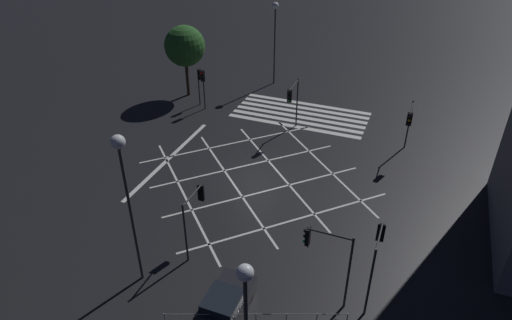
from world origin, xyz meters
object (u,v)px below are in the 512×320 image
object	(u,v)px
traffic_light_median_north	(195,207)
traffic_light_nw_cross	(377,251)
traffic_light_nw_main	(326,251)
street_tree_near	(185,46)
traffic_light_se_main	(199,79)
traffic_light_se_cross	(203,82)
traffic_light_median_south	(293,97)
street_lamp_far	(123,172)
street_lamp_west	(246,313)
street_lamp_east	(275,22)
waiting_car	(224,306)
traffic_light_sw_cross	(409,120)

from	to	relation	value
traffic_light_median_north	traffic_light_nw_cross	distance (m)	9.25
traffic_light_median_north	traffic_light_nw_main	world-z (taller)	traffic_light_nw_main
street_tree_near	traffic_light_se_main	bearing A→B (deg)	143.94
traffic_light_se_cross	traffic_light_median_south	size ratio (longest dim) A/B	0.86
traffic_light_median_north	traffic_light_nw_main	size ratio (longest dim) A/B	0.87
street_lamp_far	street_lamp_west	bearing A→B (deg)	149.98
traffic_light_median_south	street_lamp_east	size ratio (longest dim) A/B	0.53
traffic_light_se_main	street_tree_near	size ratio (longest dim) A/B	0.52
traffic_light_se_main	traffic_light_nw_main	size ratio (longest dim) A/B	0.78
traffic_light_nw_cross	street_lamp_east	size ratio (longest dim) A/B	0.52
street_lamp_far	waiting_car	size ratio (longest dim) A/B	2.01
traffic_light_se_main	street_tree_near	xyz separation A→B (m)	(2.06, -1.50, 2.21)
traffic_light_sw_cross	traffic_light_se_cross	distance (m)	16.93
traffic_light_nw_cross	traffic_light_median_south	distance (m)	16.74
traffic_light_nw_cross	street_lamp_east	distance (m)	27.09
traffic_light_nw_cross	street_tree_near	bearing A→B (deg)	47.51
traffic_light_se_main	traffic_light_se_cross	world-z (taller)	traffic_light_se_cross
traffic_light_se_main	street_lamp_far	distance (m)	20.90
traffic_light_median_north	street_tree_near	world-z (taller)	street_tree_near
traffic_light_median_north	waiting_car	bearing A→B (deg)	-138.24
street_lamp_west	street_lamp_far	distance (m)	8.71
traffic_light_nw_main	traffic_light_median_south	size ratio (longest dim) A/B	1.04
traffic_light_median_south	traffic_light_se_main	bearing A→B (deg)	-102.64
traffic_light_se_cross	street_tree_near	size ratio (longest dim) A/B	0.55
traffic_light_se_main	traffic_light_median_north	bearing A→B (deg)	-63.10
waiting_car	traffic_light_se_cross	bearing A→B (deg)	29.34
traffic_light_sw_cross	traffic_light_median_south	distance (m)	8.56
traffic_light_median_north	street_lamp_far	xyz separation A→B (m)	(1.54, 3.05, 3.67)
traffic_light_median_south	waiting_car	world-z (taller)	traffic_light_median_south
traffic_light_median_north	traffic_light_se_main	world-z (taller)	traffic_light_median_north
traffic_light_sw_cross	traffic_light_nw_cross	size ratio (longest dim) A/B	0.95
traffic_light_se_main	traffic_light_se_cross	bearing A→B (deg)	-44.70
traffic_light_median_south	traffic_light_nw_main	bearing A→B (deg)	22.63
street_lamp_east	street_lamp_far	bearing A→B (deg)	95.23
traffic_light_median_south	street_lamp_far	distance (m)	17.82
street_lamp_east	street_tree_near	bearing A→B (deg)	40.91
traffic_light_se_main	street_lamp_west	world-z (taller)	street_lamp_west
traffic_light_median_south	traffic_light_sw_cross	bearing A→B (deg)	88.48
traffic_light_se_main	traffic_light_median_south	world-z (taller)	traffic_light_median_south
traffic_light_sw_cross	traffic_light_nw_cross	distance (m)	14.19
street_lamp_east	traffic_light_sw_cross	bearing A→B (deg)	145.00
traffic_light_sw_cross	traffic_light_nw_main	world-z (taller)	traffic_light_nw_main
traffic_light_median_north	street_lamp_west	xyz separation A→B (m)	(-5.97, 7.39, 2.86)
traffic_light_nw_cross	street_tree_near	world-z (taller)	street_tree_near
traffic_light_se_cross	street_lamp_far	bearing A→B (deg)	17.88
street_lamp_west	street_lamp_far	bearing A→B (deg)	-30.02
traffic_light_se_cross	street_lamp_far	xyz separation A→B (m)	(-6.02, 18.66, 3.84)
traffic_light_sw_cross	traffic_light_nw_main	xyz separation A→B (m)	(2.12, 15.21, 0.33)
traffic_light_nw_cross	traffic_light_se_cross	world-z (taller)	traffic_light_nw_cross
street_lamp_east	street_lamp_west	xyz separation A→B (m)	(-9.93, 30.74, -0.33)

